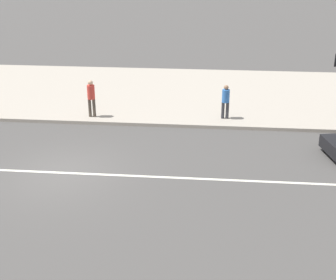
% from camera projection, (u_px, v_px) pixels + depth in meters
% --- Properties ---
extents(ground_plane, '(160.00, 160.00, 0.00)m').
position_uv_depth(ground_plane, '(62.00, 173.00, 16.48)').
color(ground_plane, '#4C4947').
extents(lane_centre_stripe, '(50.40, 0.14, 0.01)m').
position_uv_depth(lane_centre_stripe, '(62.00, 173.00, 16.48)').
color(lane_centre_stripe, silver).
rests_on(lane_centre_stripe, ground).
extents(kerb_strip, '(68.00, 10.00, 0.15)m').
position_uv_depth(kerb_strip, '(117.00, 91.00, 25.45)').
color(kerb_strip, '#ADA393').
rests_on(kerb_strip, ground).
extents(pedestrian_near_clock, '(0.34, 0.34, 1.72)m').
position_uv_depth(pedestrian_near_clock, '(91.00, 96.00, 21.07)').
color(pedestrian_near_clock, '#4C4238').
rests_on(pedestrian_near_clock, kerb_strip).
extents(pedestrian_by_shop, '(0.34, 0.34, 1.56)m').
position_uv_depth(pedestrian_by_shop, '(226.00, 99.00, 20.89)').
color(pedestrian_by_shop, '#333338').
rests_on(pedestrian_by_shop, kerb_strip).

